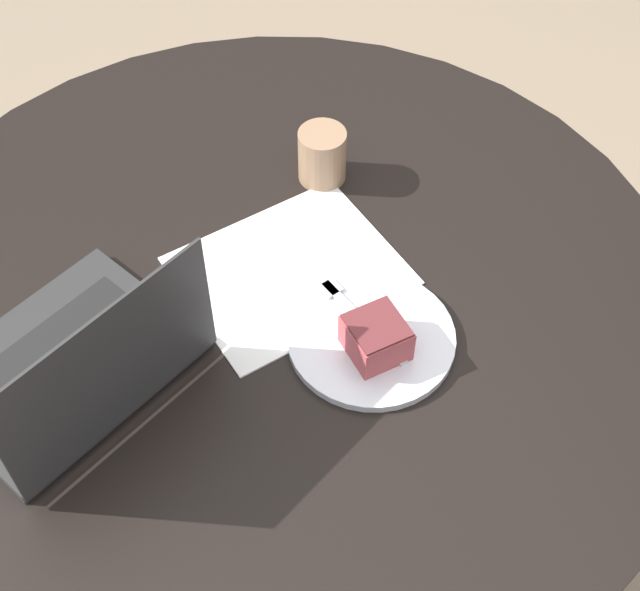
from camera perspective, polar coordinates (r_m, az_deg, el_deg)
ground_plane at (r=1.90m, az=-2.12°, el=-14.16°), size 12.00×12.00×0.00m
dining_table at (r=1.36m, az=-2.87°, el=-3.42°), size 1.18×1.18×0.76m
paper_document at (r=1.26m, az=-1.95°, el=1.59°), size 0.32×0.27×0.00m
plate at (r=1.19m, az=3.30°, el=-2.72°), size 0.22×0.22×0.01m
cake_slice at (r=1.15m, az=3.61°, el=-2.67°), size 0.07×0.07×0.05m
fork at (r=1.20m, az=2.20°, el=-1.11°), size 0.05×0.17×0.00m
coffee_glass at (r=1.37m, az=0.14°, el=8.95°), size 0.07×0.07×0.09m
laptop at (r=1.16m, az=-15.38°, el=-4.33°), size 0.37×0.34×0.22m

